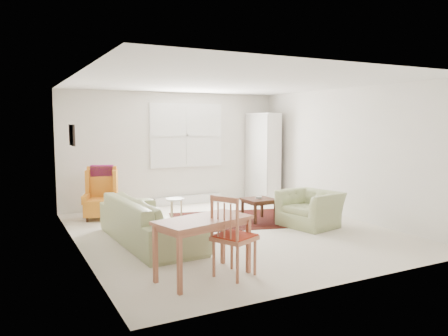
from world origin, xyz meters
name	(u,v)px	position (x,y,z in m)	size (l,w,h in m)	color
room	(227,157)	(0.02, 0.21, 1.26)	(5.04, 5.54, 2.51)	beige
rug	(241,219)	(0.57, 0.68, 0.01)	(2.61, 1.68, 0.03)	black
sofa	(150,212)	(-1.45, -0.03, 0.48)	(2.36, 0.92, 0.95)	#939D68
armchair	(310,205)	(1.39, -0.33, 0.38)	(0.97, 0.84, 0.75)	#939D68
wingback_chair	(100,193)	(-1.80, 1.93, 0.51)	(0.59, 0.62, 1.02)	orange
coffee_table	(259,210)	(0.79, 0.42, 0.22)	(0.53, 0.53, 0.43)	#3C1D12
stool	(175,210)	(-0.63, 1.07, 0.22)	(0.33, 0.33, 0.45)	white
cabinet	(263,157)	(2.10, 2.35, 1.03)	(0.43, 0.82, 2.06)	white
desk	(203,248)	(-1.36, -1.82, 0.36)	(1.13, 0.57, 0.72)	#AE6646
desk_chair	(235,236)	(-1.01, -1.94, 0.50)	(0.43, 0.43, 0.99)	#AE6646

